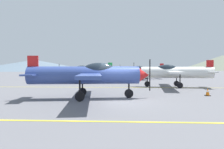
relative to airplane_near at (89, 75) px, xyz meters
name	(u,v)px	position (x,y,z in m)	size (l,w,h in m)	color
ground_plane	(120,102)	(2.12, -1.18, -1.64)	(400.00, 400.00, 0.00)	slate
apron_line_near	(119,122)	(2.12, -5.84, -1.63)	(80.00, 0.16, 0.01)	yellow
apron_line_far	(121,87)	(2.12, 7.65, -1.63)	(80.00, 0.16, 0.01)	yellow
airplane_near	(89,75)	(0.00, 0.00, 0.00)	(8.48, 9.72, 2.90)	#33478C
airplane_mid	(173,72)	(7.76, 8.37, 0.00)	(8.47, 9.72, 2.90)	white
airplane_far	(86,71)	(-3.33, 17.36, 0.00)	(8.41, 9.69, 2.90)	white
airplane_back	(142,70)	(6.09, 24.49, 0.00)	(8.46, 9.72, 2.90)	#33478C
traffic_cone_front	(208,92)	(8.64, 1.69, -1.35)	(0.36, 0.36, 0.59)	black
hill_left	(34,65)	(-60.14, 125.59, 2.21)	(82.67, 82.67, 7.69)	slate
hill_centerleft	(222,63)	(80.05, 145.56, 4.18)	(65.50, 65.50, 11.63)	slate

